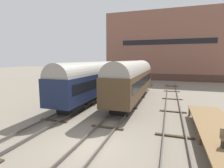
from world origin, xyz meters
name	(u,v)px	position (x,y,z in m)	size (l,w,h in m)	color
ground_plane	(91,146)	(0.00, 0.00, 0.00)	(200.00, 200.00, 0.00)	slate
track_left	(27,133)	(-4.93, 0.00, 0.14)	(2.60, 60.00, 0.26)	#4C4742
track_middle	(91,144)	(0.00, 0.00, 0.14)	(2.60, 60.00, 0.26)	#4C4742
track_right	(176,158)	(4.93, 0.00, 0.14)	(2.60, 60.00, 0.26)	#4C4742
train_car_brown	(133,78)	(0.00, 12.57, 2.92)	(3.00, 16.28, 5.14)	black
train_car_navy	(91,79)	(-4.93, 10.79, 2.84)	(2.97, 15.35, 5.01)	black
station_platform	(221,133)	(7.53, 2.34, 0.89)	(2.56, 12.26, 0.96)	brown
warehouse_building	(167,47)	(3.46, 41.96, 8.69)	(31.27, 11.57, 17.38)	#4F342A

